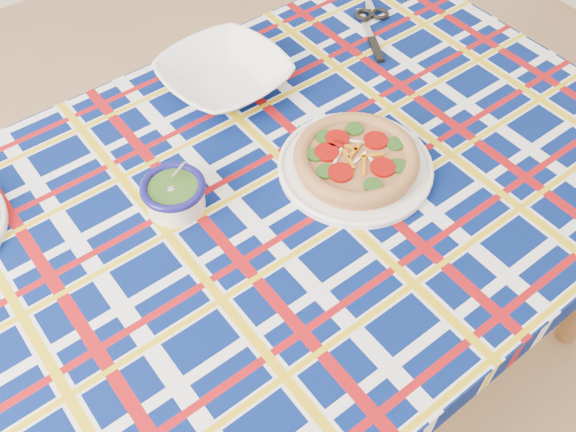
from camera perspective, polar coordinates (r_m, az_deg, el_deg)
floor at (r=1.80m, az=-2.17°, el=-11.32°), size 4.00×4.00×0.00m
dining_table at (r=1.23m, az=-1.19°, el=-0.37°), size 1.53×1.00×0.70m
tablecloth at (r=1.21m, az=-1.21°, el=0.31°), size 1.56×1.03×0.10m
main_focaccia_plate at (r=1.20m, az=6.08°, el=5.09°), size 0.32×0.32×0.06m
pesto_bowl at (r=1.15m, az=-10.10°, el=2.05°), size 0.13×0.13×0.07m
serving_bowl at (r=1.38m, az=-5.67°, el=12.25°), size 0.28×0.28×0.06m
table_knife at (r=1.57m, az=6.94°, el=16.54°), size 0.11×0.21×0.01m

